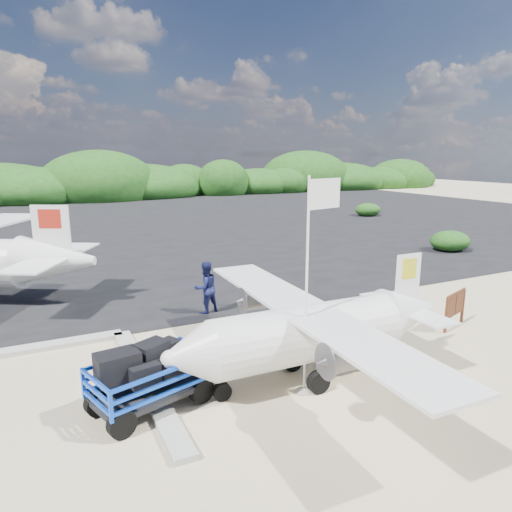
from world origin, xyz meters
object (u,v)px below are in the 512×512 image
at_px(baggage_cart, 152,408).
at_px(crew_a, 291,320).
at_px(signboard, 453,327).
at_px(aircraft_large, 314,215).
at_px(flagpole, 304,391).
at_px(aircraft_small, 12,223).
at_px(crew_b, 206,288).

xyz_separation_m(baggage_cart, crew_a, (4.78, 1.79, 0.77)).
height_order(signboard, aircraft_large, aircraft_large).
distance_m(flagpole, aircraft_large, 33.76).
xyz_separation_m(baggage_cart, aircraft_small, (-3.91, 34.26, 0.00)).
height_order(baggage_cart, flagpole, flagpole).
relative_size(aircraft_large, aircraft_small, 2.03).
relative_size(crew_b, aircraft_large, 0.12).
xyz_separation_m(signboard, crew_b, (-7.10, 5.08, 0.98)).
distance_m(baggage_cart, aircraft_small, 34.48).
bearing_deg(crew_b, aircraft_small, -88.47).
bearing_deg(crew_b, baggage_cart, 46.33).
bearing_deg(aircraft_large, signboard, 95.62).
bearing_deg(aircraft_small, crew_b, 105.52).
bearing_deg(aircraft_large, baggage_cart, 80.19).
bearing_deg(crew_a, flagpole, 60.04).
distance_m(signboard, crew_b, 8.79).
bearing_deg(signboard, crew_a, 148.91).
height_order(baggage_cart, signboard, baggage_cart).
height_order(signboard, crew_b, crew_b).
distance_m(baggage_cart, crew_b, 6.66).
relative_size(crew_b, aircraft_small, 0.24).
bearing_deg(baggage_cart, aircraft_small, 79.32).
distance_m(signboard, aircraft_small, 36.64).
height_order(crew_b, aircraft_small, crew_b).
distance_m(signboard, aircraft_large, 29.19).
relative_size(signboard, crew_a, 1.01).
distance_m(aircraft_large, aircraft_small, 27.04).
bearing_deg(flagpole, crew_a, 66.30).
height_order(flagpole, signboard, flagpole).
height_order(flagpole, crew_a, flagpole).
bearing_deg(baggage_cart, signboard, -14.06).
relative_size(crew_a, crew_b, 0.79).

